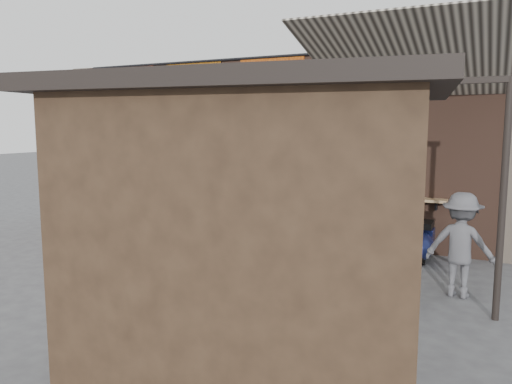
% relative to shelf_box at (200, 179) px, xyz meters
% --- Properties ---
extents(ground, '(70.00, 70.00, 0.00)m').
position_rel_shelf_box_xyz_m(ground, '(1.44, -2.30, -1.26)').
color(ground, '#474749').
rests_on(ground, ground).
extents(brick_wall, '(10.00, 0.40, 4.00)m').
position_rel_shelf_box_xyz_m(brick_wall, '(1.44, 0.40, 0.74)').
color(brick_wall, brown).
rests_on(brick_wall, ground).
extents(pier_left, '(0.50, 0.50, 4.00)m').
position_rel_shelf_box_xyz_m(pier_left, '(-3.76, 0.40, 0.74)').
color(pier_left, '#4C4238').
rests_on(pier_left, ground).
extents(eating_counter, '(8.00, 0.32, 0.05)m').
position_rel_shelf_box_xyz_m(eating_counter, '(1.44, 0.03, -0.16)').
color(eating_counter, '#9E7A51').
rests_on(eating_counter, brick_wall).
extents(shelf_box, '(0.60, 0.30, 0.27)m').
position_rel_shelf_box_xyz_m(shelf_box, '(0.00, 0.00, 0.00)').
color(shelf_box, white).
rests_on(shelf_box, eating_counter).
extents(tapestry_redgold, '(1.50, 0.02, 2.00)m').
position_rel_shelf_box_xyz_m(tapestry_redgold, '(-2.16, 0.18, 1.74)').
color(tapestry_redgold, maroon).
rests_on(tapestry_redgold, brick_wall).
extents(tapestry_sun, '(1.50, 0.02, 2.00)m').
position_rel_shelf_box_xyz_m(tapestry_sun, '(-0.26, 0.18, 1.74)').
color(tapestry_sun, '#CC6D0C').
rests_on(tapestry_sun, brick_wall).
extents(tapestry_orange, '(1.50, 0.02, 2.00)m').
position_rel_shelf_box_xyz_m(tapestry_orange, '(1.74, 0.18, 1.74)').
color(tapestry_orange, '#AD5315').
rests_on(tapestry_orange, brick_wall).
extents(tapestry_multi, '(1.50, 0.02, 2.00)m').
position_rel_shelf_box_xyz_m(tapestry_multi, '(3.74, 0.18, 1.74)').
color(tapestry_multi, navy).
rests_on(tapestry_multi, brick_wall).
extents(hang_rail, '(9.50, 0.06, 0.06)m').
position_rel_shelf_box_xyz_m(hang_rail, '(1.44, 0.17, 2.72)').
color(hang_rail, black).
rests_on(hang_rail, brick_wall).
extents(scooter_stool_0, '(0.38, 0.85, 0.80)m').
position_rel_shelf_box_xyz_m(scooter_stool_0, '(-0.99, -0.33, -0.86)').
color(scooter_stool_0, '#A20E0C').
rests_on(scooter_stool_0, ground).
extents(scooter_stool_1, '(0.36, 0.81, 0.77)m').
position_rel_shelf_box_xyz_m(scooter_stool_1, '(-0.45, -0.34, -0.88)').
color(scooter_stool_1, black).
rests_on(scooter_stool_1, ground).
extents(scooter_stool_2, '(0.35, 0.78, 0.74)m').
position_rel_shelf_box_xyz_m(scooter_stool_2, '(0.15, -0.28, -0.89)').
color(scooter_stool_2, '#121C43').
rests_on(scooter_stool_2, ground).
extents(scooter_stool_3, '(0.33, 0.74, 0.70)m').
position_rel_shelf_box_xyz_m(scooter_stool_3, '(0.79, -0.26, -0.91)').
color(scooter_stool_3, navy).
rests_on(scooter_stool_3, ground).
extents(scooter_stool_4, '(0.34, 0.75, 0.72)m').
position_rel_shelf_box_xyz_m(scooter_stool_4, '(1.41, -0.32, -0.90)').
color(scooter_stool_4, '#0B5013').
rests_on(scooter_stool_4, ground).
extents(scooter_stool_5, '(0.39, 0.88, 0.83)m').
position_rel_shelf_box_xyz_m(scooter_stool_5, '(1.98, -0.32, -0.84)').
color(scooter_stool_5, '#0D0E86').
rests_on(scooter_stool_5, ground).
extents(scooter_stool_6, '(0.39, 0.87, 0.83)m').
position_rel_shelf_box_xyz_m(scooter_stool_6, '(2.64, -0.32, -0.85)').
color(scooter_stool_6, '#10512E').
rests_on(scooter_stool_6, ground).
extents(scooter_stool_7, '(0.39, 0.87, 0.82)m').
position_rel_shelf_box_xyz_m(scooter_stool_7, '(3.20, -0.27, -0.85)').
color(scooter_stool_7, maroon).
rests_on(scooter_stool_7, ground).
extents(scooter_stool_8, '(0.33, 0.73, 0.69)m').
position_rel_shelf_box_xyz_m(scooter_stool_8, '(3.81, -0.30, -0.91)').
color(scooter_stool_8, black).
rests_on(scooter_stool_8, ground).
extents(scooter_stool_9, '(0.35, 0.77, 0.73)m').
position_rel_shelf_box_xyz_m(scooter_stool_9, '(4.43, -0.27, -0.89)').
color(scooter_stool_9, '#1B6F51').
rests_on(scooter_stool_9, ground).
extents(scooter_stool_10, '(0.35, 0.78, 0.74)m').
position_rel_shelf_box_xyz_m(scooter_stool_10, '(5.11, -0.34, -0.89)').
color(scooter_stool_10, navy).
rests_on(scooter_stool_10, ground).
extents(diner_left, '(0.64, 0.48, 1.58)m').
position_rel_shelf_box_xyz_m(diner_left, '(-0.42, -0.90, -0.47)').
color(diner_left, '#9BAEE2').
rests_on(diner_left, ground).
extents(diner_right, '(0.96, 0.86, 1.65)m').
position_rel_shelf_box_xyz_m(diner_right, '(-1.65, -0.75, -0.43)').
color(diner_right, '#2B2223').
rests_on(diner_right, ground).
extents(shopper_navy, '(0.94, 0.54, 1.52)m').
position_rel_shelf_box_xyz_m(shopper_navy, '(4.91, -2.71, -0.50)').
color(shopper_navy, black).
rests_on(shopper_navy, ground).
extents(shopper_grey, '(1.07, 0.71, 1.55)m').
position_rel_shelf_box_xyz_m(shopper_grey, '(5.84, -2.13, -0.48)').
color(shopper_grey, '#5A595F').
rests_on(shopper_grey, ground).
extents(shopper_tan, '(0.96, 0.82, 1.67)m').
position_rel_shelf_box_xyz_m(shopper_tan, '(3.81, -1.33, -0.42)').
color(shopper_tan, '#836B53').
rests_on(shopper_tan, ground).
extents(market_stall, '(2.75, 2.21, 2.74)m').
position_rel_shelf_box_xyz_m(market_stall, '(4.54, -6.35, 0.11)').
color(market_stall, black).
rests_on(market_stall, ground).
extents(stall_roof, '(3.09, 2.53, 0.12)m').
position_rel_shelf_box_xyz_m(stall_roof, '(4.54, -6.35, 1.54)').
color(stall_roof, black).
rests_on(stall_roof, market_stall).
extents(stall_sign, '(1.20, 0.19, 0.50)m').
position_rel_shelf_box_xyz_m(stall_sign, '(4.42, -5.38, 0.73)').
color(stall_sign, gold).
rests_on(stall_sign, market_stall).
extents(stall_shelf, '(2.09, 0.37, 0.06)m').
position_rel_shelf_box_xyz_m(stall_shelf, '(4.42, -5.38, -0.26)').
color(stall_shelf, '#473321').
rests_on(stall_shelf, market_stall).
extents(awning_canvas, '(3.20, 3.28, 0.97)m').
position_rel_shelf_box_xyz_m(awning_canvas, '(4.94, -1.40, 2.29)').
color(awning_canvas, beige).
rests_on(awning_canvas, brick_wall).
extents(awning_ledger, '(3.30, 0.08, 0.12)m').
position_rel_shelf_box_xyz_m(awning_ledger, '(4.94, 0.19, 2.69)').
color(awning_ledger, '#33261C').
rests_on(awning_ledger, brick_wall).
extents(awning_header, '(3.00, 0.08, 0.08)m').
position_rel_shelf_box_xyz_m(awning_header, '(4.94, -2.90, 1.82)').
color(awning_header, black).
rests_on(awning_header, awning_post_left).
extents(awning_post_left, '(0.09, 0.09, 3.10)m').
position_rel_shelf_box_xyz_m(awning_post_left, '(3.54, -2.90, 0.29)').
color(awning_post_left, black).
rests_on(awning_post_left, ground).
extents(awning_post_right, '(0.09, 0.09, 3.10)m').
position_rel_shelf_box_xyz_m(awning_post_right, '(6.34, -2.90, 0.29)').
color(awning_post_right, black).
rests_on(awning_post_right, ground).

